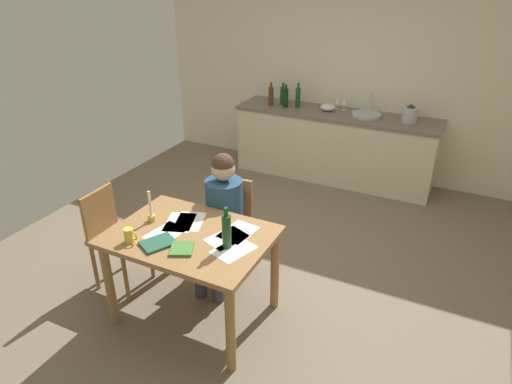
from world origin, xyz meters
TOP-DOWN VIEW (x-y plane):
  - ground_plane at (0.00, 0.00)m, footprint 5.20×5.20m
  - wall_back at (0.00, 2.60)m, footprint 5.20×0.12m
  - kitchen_counter at (0.00, 2.24)m, footprint 2.58×0.64m
  - dining_table at (-0.17, -0.83)m, footprint 1.19×0.86m
  - chair_at_table at (-0.23, -0.16)m, footprint 0.45×0.45m
  - person_seated at (-0.21, -0.30)m, footprint 0.37×0.62m
  - chair_side_empty at (-1.03, -0.77)m, footprint 0.40×0.40m
  - coffee_mug at (-0.51, -1.10)m, footprint 0.11×0.07m
  - candlestick at (-0.56, -0.79)m, footprint 0.06×0.06m
  - book_magazine at (-0.31, -1.04)m, footprint 0.27×0.29m
  - book_cookery at (-0.11, -1.03)m, footprint 0.22×0.23m
  - paper_letter at (0.10, -0.75)m, footprint 0.30×0.35m
  - paper_bill at (-0.35, -0.72)m, footprint 0.30×0.35m
  - paper_envelope at (-0.35, -0.90)m, footprint 0.25×0.32m
  - paper_receipt at (-0.29, -0.67)m, footprint 0.30×0.35m
  - paper_notice at (0.13, -0.64)m, footprint 0.25×0.32m
  - paper_flyer at (0.21, -0.86)m, footprint 0.29×0.35m
  - wine_bottle_on_table at (0.15, -0.85)m, footprint 0.07×0.07m
  - sink_unit at (0.38, 2.24)m, footprint 0.36×0.36m
  - bottle_oil at (-0.89, 2.18)m, footprint 0.07×0.07m
  - bottle_vinegar at (-0.76, 2.29)m, footprint 0.07×0.07m
  - bottle_wine_red at (-0.68, 2.18)m, footprint 0.06×0.06m
  - bottle_sauce at (-0.53, 2.24)m, footprint 0.06×0.06m
  - mixing_bowl at (-0.13, 2.27)m, footprint 0.19×0.19m
  - stovetop_kettle at (0.89, 2.24)m, footprint 0.18×0.18m
  - wine_glass_near_sink at (0.05, 2.39)m, footprint 0.07×0.07m
  - wine_glass_by_kettle at (-0.04, 2.39)m, footprint 0.07×0.07m

SIDE VIEW (x-z plane):
  - ground_plane at x=0.00m, z-range -0.04..0.00m
  - kitchen_counter at x=0.00m, z-range 0.00..0.90m
  - chair_at_table at x=-0.23m, z-range 0.06..0.94m
  - chair_side_empty at x=-1.03m, z-range 0.06..0.95m
  - dining_table at x=-0.17m, z-range 0.26..1.03m
  - person_seated at x=-0.21m, z-range 0.08..1.28m
  - paper_letter at x=0.10m, z-range 0.77..0.77m
  - paper_bill at x=-0.35m, z-range 0.77..0.77m
  - paper_envelope at x=-0.35m, z-range 0.77..0.77m
  - paper_receipt at x=-0.29m, z-range 0.77..0.77m
  - paper_notice at x=0.13m, z-range 0.77..0.77m
  - paper_flyer at x=0.21m, z-range 0.77..0.77m
  - book_magazine at x=-0.31m, z-range 0.77..0.79m
  - book_cookery at x=-0.11m, z-range 0.77..0.79m
  - coffee_mug at x=-0.51m, z-range 0.77..0.88m
  - candlestick at x=-0.56m, z-range 0.71..0.97m
  - wine_bottle_on_table at x=0.15m, z-range 0.74..1.06m
  - sink_unit at x=0.38m, z-range 0.80..1.04m
  - mixing_bowl at x=-0.13m, z-range 0.90..0.99m
  - stovetop_kettle at x=0.89m, z-range 0.89..1.11m
  - wine_glass_near_sink at x=0.05m, z-range 0.93..1.09m
  - wine_glass_by_kettle at x=-0.04m, z-range 0.93..1.09m
  - bottle_vinegar at x=-0.76m, z-range 0.88..1.17m
  - bottle_wine_red at x=-0.68m, z-range 0.88..1.18m
  - bottle_oil at x=-0.89m, z-range 0.88..1.18m
  - bottle_sauce at x=-0.53m, z-range 0.88..1.19m
  - wall_back at x=0.00m, z-range 0.00..2.60m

